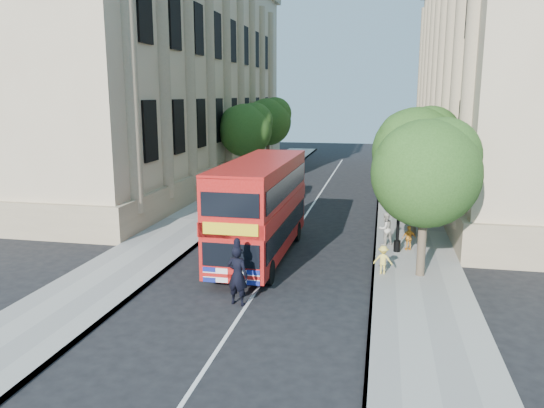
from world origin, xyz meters
The scene contains 17 objects.
ground centered at (0.00, 0.00, 0.00)m, with size 120.00×120.00×0.00m, color black.
pavement_right centered at (5.75, 10.00, 0.06)m, with size 3.50×80.00×0.12m, color gray.
pavement_left centered at (-5.75, 10.00, 0.06)m, with size 3.50×80.00×0.12m, color gray.
building_right centered at (13.80, 24.00, 9.00)m, with size 12.00×38.00×18.00m, color tan.
building_left centered at (-13.80, 24.00, 9.00)m, with size 12.00×38.00×18.00m, color tan.
tree_right_near centered at (5.84, 3.03, 4.25)m, with size 4.00×4.00×6.08m.
tree_right_mid centered at (5.84, 9.03, 4.45)m, with size 4.20×4.20×6.37m.
tree_right_far centered at (5.84, 15.03, 4.31)m, with size 4.00×4.00×6.15m.
tree_left_far centered at (-5.96, 22.03, 4.44)m, with size 4.00×4.00×6.30m.
tree_left_back centered at (-5.96, 30.03, 4.71)m, with size 4.20×4.20×6.65m.
lamp_post centered at (5.00, 6.00, 2.51)m, with size 0.32×0.32×5.16m.
double_decker_bus centered at (-0.72, 4.27, 2.27)m, with size 2.45×8.93×4.11m.
box_van centered at (-2.89, 15.18, 1.24)m, with size 2.14×4.57×2.54m.
police_constable centered at (-0.31, -0.92, 1.01)m, with size 0.74×0.49×2.03m, color black.
woman_pedestrian centered at (4.48, 7.02, 0.87)m, with size 0.73×0.57×1.51m, color beige.
child_a centered at (5.51, 6.36, 0.67)m, with size 0.64×0.27×1.09m, color orange.
child_b centered at (4.40, 2.88, 0.68)m, with size 0.72×0.41×1.11m, color #E4CA4D.
Camera 1 is at (4.21, -16.98, 6.87)m, focal length 35.00 mm.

